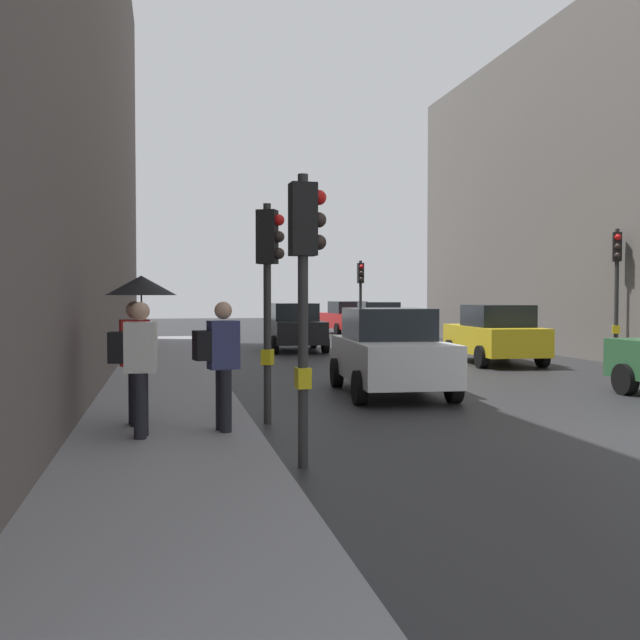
{
  "coord_description": "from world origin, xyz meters",
  "views": [
    {
      "loc": [
        -7.16,
        -8.62,
        1.99
      ],
      "look_at": [
        -2.87,
        11.57,
        1.34
      ],
      "focal_mm": 40.74,
      "sensor_mm": 36.0,
      "label": 1
    }
  ],
  "objects": [
    {
      "name": "sidewalk_kerb",
      "position": [
        -7.17,
        6.0,
        0.08
      ],
      "size": [
        2.52,
        40.0,
        0.16
      ],
      "primitive_type": "cube",
      "color": "gray",
      "rests_on": "ground"
    },
    {
      "name": "traffic_light_near_left",
      "position": [
        -5.58,
        -0.36,
        2.35
      ],
      "size": [
        0.44,
        0.26,
        3.41
      ],
      "color": "#2D2D2D",
      "rests_on": "ground"
    },
    {
      "name": "traffic_light_mid_street",
      "position": [
        5.6,
        10.12,
        2.73
      ],
      "size": [
        0.36,
        0.45,
        3.96
      ],
      "color": "#2D2D2D",
      "rests_on": "ground"
    },
    {
      "name": "traffic_light_near_right",
      "position": [
        -5.59,
        2.66,
        2.38
      ],
      "size": [
        0.45,
        0.35,
        3.45
      ],
      "color": "#2D2D2D",
      "rests_on": "ground"
    },
    {
      "name": "traffic_light_far_median",
      "position": [
        0.77,
        20.57,
        2.42
      ],
      "size": [
        0.25,
        0.43,
        3.51
      ],
      "color": "#2D2D2D",
      "rests_on": "ground"
    },
    {
      "name": "car_silver_hatchback",
      "position": [
        2.44,
        23.7,
        0.88
      ],
      "size": [
        2.26,
        4.32,
        1.76
      ],
      "color": "#BCBCC1",
      "rests_on": "ground"
    },
    {
      "name": "car_yellow_taxi",
      "position": [
        2.44,
        11.45,
        0.88
      ],
      "size": [
        2.24,
        4.31,
        1.76
      ],
      "color": "yellow",
      "rests_on": "ground"
    },
    {
      "name": "car_white_compact",
      "position": [
        -2.67,
        5.62,
        0.88
      ],
      "size": [
        2.26,
        4.32,
        1.76
      ],
      "color": "silver",
      "rests_on": "ground"
    },
    {
      "name": "car_dark_suv",
      "position": [
        -2.47,
        17.94,
        0.88
      ],
      "size": [
        2.15,
        4.27,
        1.76
      ],
      "color": "black",
      "rests_on": "ground"
    },
    {
      "name": "car_red_sedan",
      "position": [
        2.34,
        29.3,
        0.88
      ],
      "size": [
        2.27,
        4.33,
        1.76
      ],
      "color": "red",
      "rests_on": "ground"
    },
    {
      "name": "pedestrian_with_umbrella",
      "position": [
        -7.54,
        2.05,
        1.84
      ],
      "size": [
        1.0,
        1.0,
        2.14
      ],
      "color": "black",
      "rests_on": "sidewalk_kerb"
    },
    {
      "name": "pedestrian_with_grey_backpack",
      "position": [
        -6.45,
        1.29,
        1.16
      ],
      "size": [
        0.64,
        0.4,
        1.77
      ],
      "color": "black",
      "rests_on": "sidewalk_kerb"
    },
    {
      "name": "pedestrian_with_black_backpack",
      "position": [
        -7.53,
        1.07,
        1.16
      ],
      "size": [
        0.63,
        0.36,
        1.77
      ],
      "color": "black",
      "rests_on": "sidewalk_kerb"
    }
  ]
}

